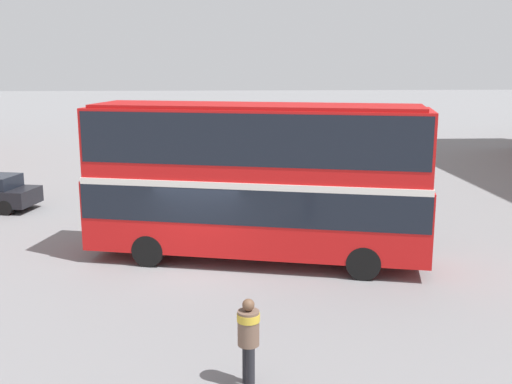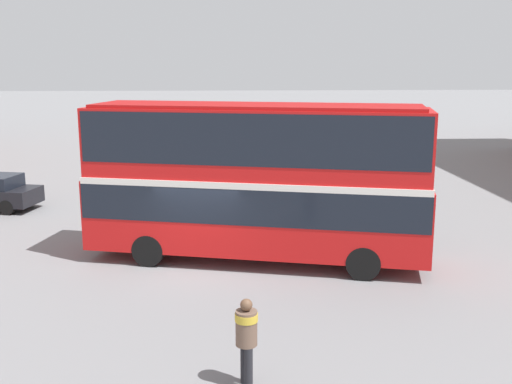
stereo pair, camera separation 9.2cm
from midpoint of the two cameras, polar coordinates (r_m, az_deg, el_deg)
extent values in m
plane|color=slate|center=(18.22, -5.83, -7.40)|extent=(240.00, 240.00, 0.00)
cube|color=red|center=(18.59, -0.14, -2.09)|extent=(10.74, 5.00, 2.17)
cube|color=red|center=(18.18, -0.14, 4.59)|extent=(10.57, 4.89, 2.20)
cube|color=black|center=(18.48, -0.14, -0.62)|extent=(10.64, 5.00, 1.07)
cube|color=black|center=(18.14, -0.15, 5.43)|extent=(10.42, 4.88, 1.50)
cube|color=silver|center=(18.35, -0.14, 1.28)|extent=(10.64, 5.00, 0.20)
cube|color=#A91111|center=(18.06, -0.15, 8.20)|extent=(10.07, 4.60, 0.10)
cylinder|color=black|center=(19.68, 10.11, -4.53)|extent=(1.03, 0.53, 0.99)
cylinder|color=black|center=(17.49, 10.05, -6.66)|extent=(1.03, 0.53, 0.99)
cylinder|color=black|center=(20.69, -8.12, -3.62)|extent=(1.03, 0.53, 0.99)
cylinder|color=black|center=(18.63, -10.34, -5.50)|extent=(1.03, 0.53, 0.99)
cylinder|color=#232328|center=(11.79, -0.75, -16.48)|extent=(0.16, 0.16, 0.86)
cylinder|color=#232328|center=(12.02, -1.13, -15.90)|extent=(0.16, 0.16, 0.86)
cylinder|color=brown|center=(11.56, -0.96, -12.82)|extent=(0.50, 0.50, 0.68)
cylinder|color=gold|center=(11.47, -0.96, -11.83)|extent=(0.53, 0.53, 0.15)
sphere|color=brown|center=(11.37, -0.97, -10.70)|extent=(0.23, 0.23, 0.23)
cube|color=maroon|center=(32.43, 3.01, 2.53)|extent=(4.54, 1.91, 0.76)
cube|color=black|center=(32.29, 2.71, 3.69)|extent=(2.39, 1.65, 0.57)
cylinder|color=black|center=(33.47, 5.15, 2.23)|extent=(0.67, 0.25, 0.66)
cylinder|color=black|center=(31.98, 5.68, 1.75)|extent=(0.67, 0.25, 0.66)
cylinder|color=black|center=(33.05, 0.42, 2.15)|extent=(0.67, 0.25, 0.66)
cylinder|color=black|center=(31.54, 0.73, 1.67)|extent=(0.67, 0.25, 0.66)
cylinder|color=black|center=(26.48, -22.81, -1.39)|extent=(0.66, 0.35, 0.62)
cylinder|color=black|center=(27.78, -21.11, -0.65)|extent=(0.66, 0.35, 0.62)
camera|label=1|loc=(0.05, -90.14, -0.03)|focal=42.00mm
camera|label=2|loc=(0.05, 89.86, 0.03)|focal=42.00mm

